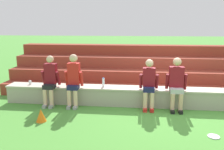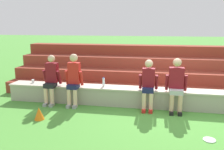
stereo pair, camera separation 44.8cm
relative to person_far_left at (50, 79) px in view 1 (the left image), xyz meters
The scene contains 11 objects.
ground_plane 3.46m from the person_far_left, ahead, with size 80.00×80.00×0.00m, color #4C9338.
stone_seating_wall 3.42m from the person_far_left, ahead, with size 9.45×0.53×0.51m.
brick_bleachers 4.01m from the person_far_left, 32.32° to the left, with size 10.67×2.33×1.48m.
person_far_left is the anchor object (origin of this frame).
person_left_of_center 0.68m from the person_far_left, ahead, with size 0.50×0.50×1.45m.
person_center 2.72m from the person_far_left, ahead, with size 0.51×0.51×1.34m.
person_right_of_center 3.44m from the person_far_left, ahead, with size 0.55×0.53×1.40m.
water_bottle_near_left 1.49m from the person_far_left, 11.21° to the left, with size 0.07×0.07×0.25m.
plastic_cup_right_end 0.79m from the person_far_left, 159.33° to the left, with size 0.08×0.08×0.11m, color white.
frisbee 4.33m from the person_far_left, 20.93° to the right, with size 0.24×0.24×0.02m, color white.
sports_cone 1.32m from the person_far_left, 80.60° to the right, with size 0.24×0.24×0.30m, color orange.
Camera 1 is at (-0.96, -6.11, 2.24)m, focal length 37.60 mm.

